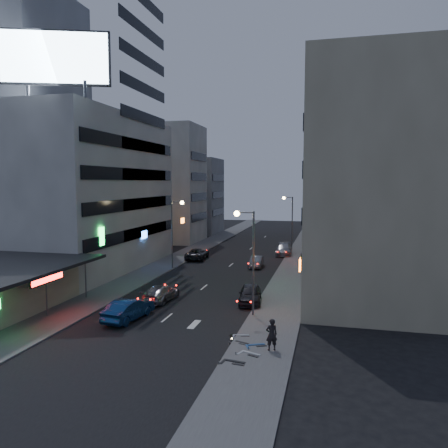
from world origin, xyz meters
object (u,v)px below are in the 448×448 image
(parked_car_left, at_px, (197,254))
(scooter_silver_a, at_px, (262,345))
(scooter_blue, at_px, (265,335))
(road_car_silver, at_px, (161,293))
(road_car_blue, at_px, (129,309))
(parked_car_right_far, at_px, (284,250))
(scooter_black_b, at_px, (250,336))
(person, at_px, (272,335))
(parked_car_right_near, at_px, (250,294))
(scooter_black_a, at_px, (246,352))
(scooter_silver_b, at_px, (249,327))
(parked_car_right_mid, at_px, (256,262))

(parked_car_left, distance_m, scooter_silver_a, 33.39)
(scooter_silver_a, xyz_separation_m, scooter_blue, (-0.10, 1.90, -0.01))
(road_car_silver, bearing_deg, road_car_blue, 88.75)
(parked_car_right_far, distance_m, scooter_black_b, 35.18)
(road_car_blue, relative_size, person, 2.48)
(parked_car_right_near, height_order, scooter_black_a, parked_car_right_near)
(parked_car_right_far, height_order, scooter_silver_b, parked_car_right_far)
(parked_car_left, xyz_separation_m, road_car_blue, (2.71, -25.96, 0.06))
(person, bearing_deg, parked_car_right_near, -97.65)
(person, bearing_deg, road_car_blue, -43.07)
(person, xyz_separation_m, scooter_silver_b, (-1.82, 2.38, -0.48))
(parked_car_right_far, xyz_separation_m, road_car_blue, (-8.22, -32.23, 0.03))
(parked_car_right_near, relative_size, person, 2.34)
(parked_car_left, bearing_deg, scooter_silver_b, 109.44)
(road_car_silver, xyz_separation_m, person, (10.90, -9.12, 0.40))
(parked_car_right_near, xyz_separation_m, road_car_silver, (-7.67, -1.27, -0.08))
(scooter_silver_b, bearing_deg, scooter_black_b, -179.09)
(parked_car_left, bearing_deg, scooter_silver_a, 109.27)
(parked_car_right_near, bearing_deg, scooter_black_b, -87.66)
(parked_car_right_mid, distance_m, parked_car_right_far, 10.11)
(road_car_blue, bearing_deg, scooter_blue, 173.61)
(parked_car_right_near, distance_m, scooter_black_b, 9.77)
(parked_car_right_near, relative_size, scooter_black_b, 2.76)
(parked_car_left, height_order, person, person)
(road_car_silver, height_order, person, person)
(parked_car_right_far, bearing_deg, road_car_blue, -107.63)
(parked_car_left, relative_size, road_car_blue, 1.09)
(parked_car_left, height_order, scooter_black_a, parked_car_left)
(scooter_black_a, height_order, scooter_silver_b, scooter_black_a)
(parked_car_right_near, bearing_deg, parked_car_right_far, 81.67)
(parked_car_right_mid, relative_size, parked_car_right_far, 0.75)
(parked_car_left, xyz_separation_m, parked_car_right_far, (10.92, 6.27, 0.04))
(parked_car_right_mid, distance_m, road_car_blue, 23.16)
(person, height_order, scooter_silver_a, person)
(scooter_black_a, distance_m, scooter_blue, 3.23)
(parked_car_left, bearing_deg, parked_car_right_mid, 152.93)
(parked_car_right_mid, bearing_deg, person, -80.44)
(parked_car_left, relative_size, person, 2.70)
(person, relative_size, scooter_black_a, 0.99)
(person, distance_m, scooter_silver_b, 3.03)
(parked_car_left, relative_size, scooter_silver_b, 3.26)
(parked_car_right_near, relative_size, parked_car_right_far, 0.86)
(parked_car_right_mid, relative_size, person, 2.04)
(parked_car_right_mid, relative_size, scooter_silver_a, 2.08)
(parked_car_right_near, distance_m, road_car_blue, 10.46)
(parked_car_left, height_order, parked_car_right_far, parked_car_right_far)
(road_car_blue, bearing_deg, scooter_black_b, 171.12)
(parked_car_right_mid, distance_m, road_car_silver, 17.84)
(parked_car_right_near, xyz_separation_m, parked_car_left, (-10.74, 19.26, -0.04))
(parked_car_left, distance_m, parked_car_right_far, 12.60)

